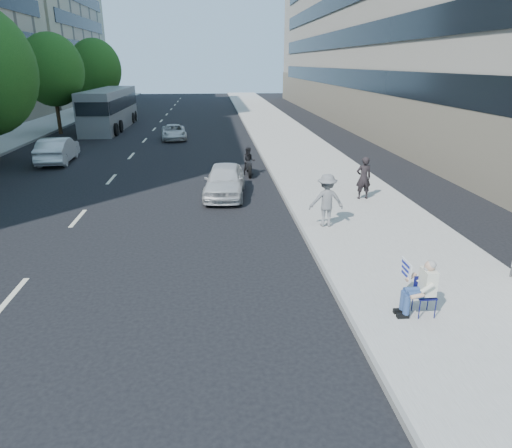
{
  "coord_description": "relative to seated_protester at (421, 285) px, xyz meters",
  "views": [
    {
      "loc": [
        -1.43,
        -8.47,
        5.43
      ],
      "look_at": [
        -0.37,
        2.88,
        1.39
      ],
      "focal_mm": 32.0,
      "sensor_mm": 36.0,
      "label": 1
    }
  ],
  "objects": [
    {
      "name": "seated_protester",
      "position": [
        0.0,
        0.0,
        0.0
      ],
      "size": [
        0.83,
        1.11,
        1.31
      ],
      "color": "#121351",
      "rests_on": "near_sidewalk"
    },
    {
      "name": "white_sedan_mid",
      "position": [
        -13.31,
        18.4,
        -0.15
      ],
      "size": [
        1.79,
        4.46,
        1.44
      ],
      "primitive_type": "imported",
      "rotation": [
        0.0,
        0.0,
        3.2
      ],
      "color": "silver",
      "rests_on": "ground"
    },
    {
      "name": "white_sedan_near",
      "position": [
        -3.98,
        10.47,
        -0.18
      ],
      "size": [
        2.02,
        4.19,
        1.38
      ],
      "primitive_type": "imported",
      "rotation": [
        0.0,
        0.0,
        -0.1
      ],
      "color": "silver",
      "rests_on": "ground"
    },
    {
      "name": "ground",
      "position": [
        -2.98,
        -0.05,
        -0.87
      ],
      "size": [
        160.0,
        160.0,
        0.0
      ],
      "primitive_type": "plane",
      "color": "black",
      "rests_on": "ground"
    },
    {
      "name": "pedestrian_woman",
      "position": [
        1.62,
        9.04,
        0.15
      ],
      "size": [
        0.66,
        0.45,
        1.74
      ],
      "primitive_type": "imported",
      "rotation": [
        0.0,
        0.0,
        3.2
      ],
      "color": "black",
      "rests_on": "near_sidewalk"
    },
    {
      "name": "tree_far_e",
      "position": [
        -16.68,
        43.95,
        3.91
      ],
      "size": [
        5.4,
        5.4,
        7.89
      ],
      "color": "#382616",
      "rests_on": "ground"
    },
    {
      "name": "white_sedan_far",
      "position": [
        -7.34,
        26.26,
        -0.34
      ],
      "size": [
        2.18,
        4.01,
        1.07
      ],
      "primitive_type": "imported",
      "rotation": [
        0.0,
        0.0,
        0.11
      ],
      "color": "silver",
      "rests_on": "ground"
    },
    {
      "name": "motorcycle",
      "position": [
        -2.65,
        14.24,
        -0.24
      ],
      "size": [
        0.7,
        2.04,
        1.42
      ],
      "rotation": [
        0.0,
        0.0,
        -0.01
      ],
      "color": "black",
      "rests_on": "ground"
    },
    {
      "name": "jogger",
      "position": [
        -0.66,
        5.93,
        0.18
      ],
      "size": [
        1.18,
        0.7,
        1.8
      ],
      "primitive_type": "imported",
      "rotation": [
        0.0,
        0.0,
        3.12
      ],
      "color": "slate",
      "rests_on": "near_sidewalk"
    },
    {
      "name": "tree_far_d",
      "position": [
        -16.68,
        29.95,
        4.01
      ],
      "size": [
        4.8,
        4.8,
        7.65
      ],
      "color": "#382616",
      "rests_on": "ground"
    },
    {
      "name": "near_sidewalk",
      "position": [
        1.02,
        19.95,
        -0.8
      ],
      "size": [
        5.0,
        120.0,
        0.15
      ],
      "primitive_type": "cube",
      "color": "gray",
      "rests_on": "ground"
    },
    {
      "name": "bus",
      "position": [
        -13.21,
        32.77,
        0.76
      ],
      "size": [
        2.76,
        12.08,
        3.3
      ],
      "rotation": [
        0.0,
        0.0,
        -0.01
      ],
      "color": "slate",
      "rests_on": "ground"
    },
    {
      "name": "near_building",
      "position": [
        14.02,
        31.95,
        9.13
      ],
      "size": [
        14.0,
        70.0,
        20.0
      ],
      "primitive_type": "cube",
      "color": "gray",
      "rests_on": "ground"
    }
  ]
}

